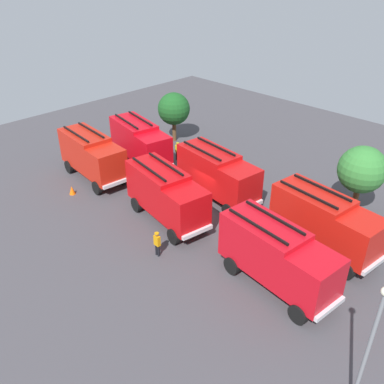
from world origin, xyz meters
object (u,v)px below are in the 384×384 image
(tree_0, at_px, (174,109))
(tree_1, at_px, (362,170))
(firefighter_0, at_px, (157,243))
(traffic_cone_0, at_px, (72,190))
(lamppost, at_px, (370,343))
(fire_truck_4, at_px, (217,173))
(fire_truck_1, at_px, (166,193))
(firefighter_1, at_px, (143,173))
(firefighter_2, at_px, (178,150))
(fire_truck_3, at_px, (140,141))
(fire_truck_5, at_px, (325,220))
(fire_truck_2, at_px, (277,255))
(fire_truck_0, at_px, (92,154))

(tree_0, xyz_separation_m, tree_1, (19.28, 0.05, 0.19))
(firefighter_0, height_order, traffic_cone_0, firefighter_0)
(tree_0, height_order, lamppost, lamppost)
(fire_truck_4, bearing_deg, tree_0, 159.74)
(tree_1, bearing_deg, fire_truck_1, -131.03)
(tree_1, bearing_deg, fire_truck_4, -147.06)
(firefighter_1, height_order, traffic_cone_0, firefighter_1)
(fire_truck_1, xyz_separation_m, firefighter_2, (-6.69, 7.37, -1.21))
(fire_truck_4, relative_size, tree_0, 1.51)
(fire_truck_4, bearing_deg, fire_truck_3, -171.48)
(firefighter_0, relative_size, firefighter_1, 0.99)
(firefighter_0, height_order, tree_0, tree_0)
(firefighter_0, bearing_deg, tree_1, 156.68)
(fire_truck_1, height_order, fire_truck_3, same)
(tree_0, bearing_deg, firefighter_1, -58.77)
(fire_truck_4, xyz_separation_m, fire_truck_5, (9.06, -0.05, 0.00))
(fire_truck_1, relative_size, fire_truck_3, 1.00)
(tree_0, bearing_deg, fire_truck_4, -27.06)
(fire_truck_3, xyz_separation_m, firefighter_1, (3.13, -2.32, -1.17))
(firefighter_2, bearing_deg, firefighter_0, 7.51)
(fire_truck_1, xyz_separation_m, fire_truck_5, (9.52, 4.75, 0.00))
(fire_truck_4, height_order, firefighter_1, fire_truck_4)
(fire_truck_3, height_order, firefighter_0, fire_truck_3)
(traffic_cone_0, bearing_deg, firefighter_1, 63.01)
(fire_truck_3, distance_m, firefighter_0, 13.61)
(firefighter_1, bearing_deg, fire_truck_4, 6.52)
(fire_truck_2, relative_size, traffic_cone_0, 10.55)
(fire_truck_0, xyz_separation_m, firefighter_1, (3.75, 2.27, -1.17))
(fire_truck_4, relative_size, firefighter_2, 4.41)
(firefighter_2, distance_m, tree_0, 5.20)
(fire_truck_0, height_order, fire_truck_2, same)
(fire_truck_1, bearing_deg, fire_truck_3, 160.85)
(fire_truck_2, xyz_separation_m, firefighter_0, (-6.76, -2.98, -1.19))
(fire_truck_2, bearing_deg, lamppost, -23.95)
(fire_truck_4, height_order, fire_truck_5, same)
(firefighter_1, distance_m, tree_0, 9.72)
(firefighter_1, relative_size, tree_1, 0.33)
(firefighter_0, bearing_deg, fire_truck_4, -162.78)
(traffic_cone_0, xyz_separation_m, lamppost, (24.05, -1.13, 3.54))
(fire_truck_3, relative_size, traffic_cone_0, 10.70)
(fire_truck_5, relative_size, firefighter_0, 4.32)
(fire_truck_5, bearing_deg, firefighter_0, -124.52)
(fire_truck_1, distance_m, fire_truck_5, 10.64)
(fire_truck_0, xyz_separation_m, fire_truck_2, (18.54, -0.13, 0.00))
(fire_truck_3, bearing_deg, fire_truck_5, 11.11)
(firefighter_2, xyz_separation_m, tree_1, (15.68, 2.96, 2.56))
(fire_truck_1, height_order, fire_truck_2, same)
(tree_0, xyz_separation_m, lamppost, (26.34, -14.32, 0.59))
(fire_truck_1, distance_m, firefighter_0, 4.29)
(fire_truck_5, relative_size, firefighter_1, 4.26)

